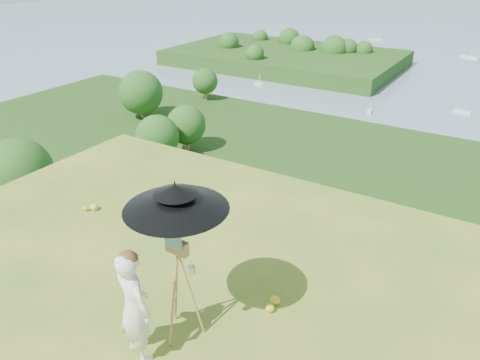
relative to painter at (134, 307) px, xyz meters
The scene contains 9 objects.
forest_slope 44.76m from the painter, 87.57° to the left, with size 140.00×56.00×22.00m, color #1B390F.
shoreline_tier 82.11m from the painter, 88.89° to the left, with size 170.00×28.00×8.00m, color gray.
peninsula 172.73m from the painter, 115.62° to the left, with size 90.00×60.00×12.00m, color #1B390F, non-canonical shape.
slope_trees 36.97m from the painter, 87.57° to the left, with size 110.00×50.00×6.00m, color #194A16, non-canonical shape.
moored_boats 163.46m from the painter, 93.98° to the left, with size 140.00×140.00×0.70m, color silver, non-canonical shape.
painter is the anchor object (origin of this frame).
field_easel 0.61m from the painter, 69.19° to the left, with size 0.58×0.58×1.53m, color #9E6942, non-canonical shape.
sun_umbrella 1.16m from the painter, 69.72° to the left, with size 1.21×1.21×0.90m, color black, non-canonical shape.
painter_cap 0.71m from the painter, ahead, with size 0.21×0.26×0.10m, color #D17273, non-canonical shape.
Camera 1 is at (1.80, -1.32, 4.44)m, focal length 35.00 mm.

